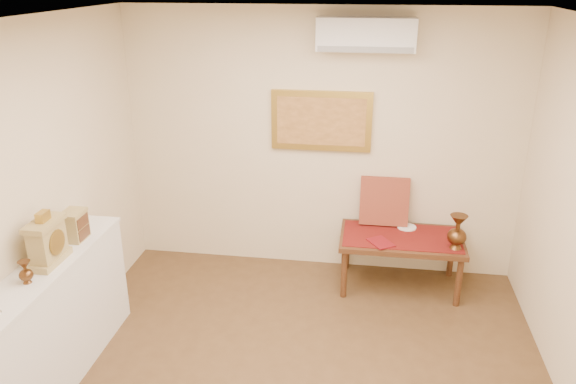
% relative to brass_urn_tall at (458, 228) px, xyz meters
% --- Properties ---
extents(ceiling, '(4.50, 4.50, 0.00)m').
position_rel_brass_urn_tall_xyz_m(ceiling, '(-1.34, -1.70, 1.94)').
color(ceiling, white).
rests_on(ceiling, ground).
extents(wall_back, '(4.00, 0.02, 2.70)m').
position_rel_brass_urn_tall_xyz_m(wall_back, '(-1.34, 0.55, 0.59)').
color(wall_back, beige).
rests_on(wall_back, ground).
extents(wall_left, '(0.02, 4.50, 2.70)m').
position_rel_brass_urn_tall_xyz_m(wall_left, '(-3.34, -1.70, 0.59)').
color(wall_left, beige).
rests_on(wall_left, ground).
extents(brass_urn_small, '(0.10, 0.10, 0.22)m').
position_rel_brass_urn_tall_xyz_m(brass_urn_small, '(-3.15, -1.83, 0.33)').
color(brass_urn_small, brown).
rests_on(brass_urn_small, display_ledge).
extents(table_cloth, '(1.14, 0.59, 0.01)m').
position_rel_brass_urn_tall_xyz_m(table_cloth, '(-0.49, 0.18, -0.21)').
color(table_cloth, maroon).
rests_on(table_cloth, low_table).
extents(brass_urn_tall, '(0.18, 0.18, 0.41)m').
position_rel_brass_urn_tall_xyz_m(brass_urn_tall, '(0.00, 0.00, 0.00)').
color(brass_urn_tall, brown).
rests_on(brass_urn_tall, table_cloth).
extents(plate, '(0.19, 0.19, 0.01)m').
position_rel_brass_urn_tall_xyz_m(plate, '(-0.43, 0.39, -0.20)').
color(plate, white).
rests_on(plate, table_cloth).
extents(menu, '(0.29, 0.31, 0.01)m').
position_rel_brass_urn_tall_xyz_m(menu, '(-0.70, -0.00, -0.20)').
color(menu, maroon).
rests_on(menu, table_cloth).
extents(cushion, '(0.49, 0.20, 0.50)m').
position_rel_brass_urn_tall_xyz_m(cushion, '(-0.67, 0.46, 0.04)').
color(cushion, maroon).
rests_on(cushion, table_cloth).
extents(display_ledge, '(0.37, 2.02, 0.98)m').
position_rel_brass_urn_tall_xyz_m(display_ledge, '(-3.17, -1.70, -0.27)').
color(display_ledge, silver).
rests_on(display_ledge, floor).
extents(mantel_clock, '(0.17, 0.36, 0.41)m').
position_rel_brass_urn_tall_xyz_m(mantel_clock, '(-3.14, -1.54, 0.39)').
color(mantel_clock, tan).
rests_on(mantel_clock, display_ledge).
extents(wooden_chest, '(0.16, 0.21, 0.24)m').
position_rel_brass_urn_tall_xyz_m(wooden_chest, '(-3.14, -1.14, 0.34)').
color(wooden_chest, tan).
rests_on(wooden_chest, display_ledge).
extents(low_table, '(1.20, 0.70, 0.55)m').
position_rel_brass_urn_tall_xyz_m(low_table, '(-0.49, 0.18, -0.28)').
color(low_table, '#4F2C17').
rests_on(low_table, floor).
extents(painting, '(1.00, 0.06, 0.60)m').
position_rel_brass_urn_tall_xyz_m(painting, '(-1.34, 0.53, 0.84)').
color(painting, '#AF8D38').
rests_on(painting, wall_back).
extents(ac_unit, '(0.90, 0.25, 0.30)m').
position_rel_brass_urn_tall_xyz_m(ac_unit, '(-0.94, 0.42, 1.69)').
color(ac_unit, silver).
rests_on(ac_unit, wall_back).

